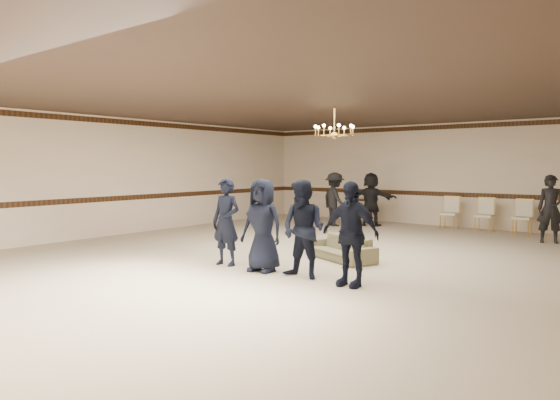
{
  "coord_description": "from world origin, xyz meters",
  "views": [
    {
      "loc": [
        5.98,
        -8.6,
        1.92
      ],
      "look_at": [
        -0.35,
        -0.5,
        1.2
      ],
      "focal_mm": 32.58,
      "sensor_mm": 36.0,
      "label": 1
    }
  ],
  "objects_px": {
    "adult_right": "(551,209)",
    "console_table": "(362,210)",
    "boy_b": "(262,225)",
    "boy_a": "(226,222)",
    "banquet_chair_mid": "(484,215)",
    "chandelier": "(334,121)",
    "boy_d": "(350,234)",
    "banquet_chair_right": "(522,218)",
    "banquet_chair_left": "(449,213)",
    "settee": "(340,248)",
    "adult_mid": "(371,199)",
    "adult_left": "(335,199)",
    "boy_c": "(303,229)"
  },
  "relations": [
    {
      "from": "adult_right",
      "to": "banquet_chair_mid",
      "type": "bearing_deg",
      "value": 132.49
    },
    {
      "from": "banquet_chair_mid",
      "to": "banquet_chair_right",
      "type": "distance_m",
      "value": 1.0
    },
    {
      "from": "adult_right",
      "to": "banquet_chair_mid",
      "type": "xyz_separation_m",
      "value": [
        -1.86,
        1.04,
        -0.36
      ]
    },
    {
      "from": "adult_mid",
      "to": "boy_b",
      "type": "bearing_deg",
      "value": 87.43
    },
    {
      "from": "boy_b",
      "to": "console_table",
      "type": "xyz_separation_m",
      "value": [
        -2.43,
        8.12,
        -0.45
      ]
    },
    {
      "from": "settee",
      "to": "banquet_chair_left",
      "type": "height_order",
      "value": "banquet_chair_left"
    },
    {
      "from": "boy_a",
      "to": "banquet_chair_right",
      "type": "height_order",
      "value": "boy_a"
    },
    {
      "from": "banquet_chair_right",
      "to": "boy_b",
      "type": "bearing_deg",
      "value": -104.92
    },
    {
      "from": "console_table",
      "to": "boy_a",
      "type": "bearing_deg",
      "value": -73.36
    },
    {
      "from": "adult_left",
      "to": "settee",
      "type": "bearing_deg",
      "value": 150.55
    },
    {
      "from": "boy_b",
      "to": "banquet_chair_left",
      "type": "height_order",
      "value": "boy_b"
    },
    {
      "from": "boy_d",
      "to": "adult_right",
      "type": "xyz_separation_m",
      "value": [
        1.63,
        6.88,
        0.0
      ]
    },
    {
      "from": "settee",
      "to": "adult_right",
      "type": "relative_size",
      "value": 0.98
    },
    {
      "from": "settee",
      "to": "boy_a",
      "type": "bearing_deg",
      "value": -105.19
    },
    {
      "from": "boy_b",
      "to": "adult_left",
      "type": "distance_m",
      "value": 7.07
    },
    {
      "from": "boy_a",
      "to": "boy_d",
      "type": "distance_m",
      "value": 2.7
    },
    {
      "from": "boy_d",
      "to": "adult_right",
      "type": "bearing_deg",
      "value": 75.64
    },
    {
      "from": "boy_b",
      "to": "adult_right",
      "type": "distance_m",
      "value": 7.69
    },
    {
      "from": "banquet_chair_mid",
      "to": "chandelier",
      "type": "bearing_deg",
      "value": -110.3
    },
    {
      "from": "banquet_chair_right",
      "to": "boy_d",
      "type": "bearing_deg",
      "value": -92.49
    },
    {
      "from": "boy_b",
      "to": "banquet_chair_right",
      "type": "height_order",
      "value": "boy_b"
    },
    {
      "from": "boy_b",
      "to": "console_table",
      "type": "distance_m",
      "value": 8.49
    },
    {
      "from": "adult_mid",
      "to": "settee",
      "type": "bearing_deg",
      "value": 96.43
    },
    {
      "from": "chandelier",
      "to": "boy_a",
      "type": "distance_m",
      "value": 3.45
    },
    {
      "from": "chandelier",
      "to": "boy_d",
      "type": "relative_size",
      "value": 0.57
    },
    {
      "from": "adult_mid",
      "to": "adult_left",
      "type": "bearing_deg",
      "value": 22.36
    },
    {
      "from": "boy_d",
      "to": "banquet_chair_left",
      "type": "relative_size",
      "value": 1.73
    },
    {
      "from": "chandelier",
      "to": "boy_a",
      "type": "height_order",
      "value": "chandelier"
    },
    {
      "from": "chandelier",
      "to": "banquet_chair_mid",
      "type": "distance_m",
      "value": 6.02
    },
    {
      "from": "chandelier",
      "to": "settee",
      "type": "distance_m",
      "value": 2.86
    },
    {
      "from": "settee",
      "to": "adult_left",
      "type": "xyz_separation_m",
      "value": [
        -3.1,
        4.77,
        0.6
      ]
    },
    {
      "from": "boy_d",
      "to": "settee",
      "type": "distance_m",
      "value": 2.29
    },
    {
      "from": "settee",
      "to": "adult_left",
      "type": "relative_size",
      "value": 0.98
    },
    {
      "from": "adult_right",
      "to": "console_table",
      "type": "distance_m",
      "value": 6.0
    },
    {
      "from": "chandelier",
      "to": "banquet_chair_left",
      "type": "xyz_separation_m",
      "value": [
        0.74,
        5.24,
        -2.39
      ]
    },
    {
      "from": "boy_a",
      "to": "adult_right",
      "type": "height_order",
      "value": "adult_right"
    },
    {
      "from": "banquet_chair_left",
      "to": "banquet_chair_mid",
      "type": "xyz_separation_m",
      "value": [
        1.0,
        0.0,
        0.0
      ]
    },
    {
      "from": "settee",
      "to": "boy_d",
      "type": "bearing_deg",
      "value": -32.01
    },
    {
      "from": "boy_a",
      "to": "banquet_chair_left",
      "type": "bearing_deg",
      "value": 74.82
    },
    {
      "from": "adult_left",
      "to": "adult_right",
      "type": "bearing_deg",
      "value": -149.64
    },
    {
      "from": "adult_mid",
      "to": "chandelier",
      "type": "bearing_deg",
      "value": 92.54
    },
    {
      "from": "boy_b",
      "to": "banquet_chair_left",
      "type": "xyz_separation_m",
      "value": [
        0.57,
        7.92,
        -0.35
      ]
    },
    {
      "from": "banquet_chair_mid",
      "to": "console_table",
      "type": "xyz_separation_m",
      "value": [
        -4.0,
        0.2,
        -0.1
      ]
    },
    {
      "from": "adult_right",
      "to": "banquet_chair_left",
      "type": "bearing_deg",
      "value": 141.7
    },
    {
      "from": "adult_right",
      "to": "banquet_chair_left",
      "type": "height_order",
      "value": "adult_right"
    },
    {
      "from": "boy_a",
      "to": "banquet_chair_mid",
      "type": "height_order",
      "value": "boy_a"
    },
    {
      "from": "chandelier",
      "to": "banquet_chair_mid",
      "type": "bearing_deg",
      "value": 71.6
    },
    {
      "from": "boy_c",
      "to": "banquet_chair_left",
      "type": "relative_size",
      "value": 1.73
    },
    {
      "from": "boy_c",
      "to": "adult_right",
      "type": "relative_size",
      "value": 0.99
    },
    {
      "from": "adult_right",
      "to": "console_table",
      "type": "xyz_separation_m",
      "value": [
        -5.86,
        1.24,
        -0.45
      ]
    }
  ]
}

